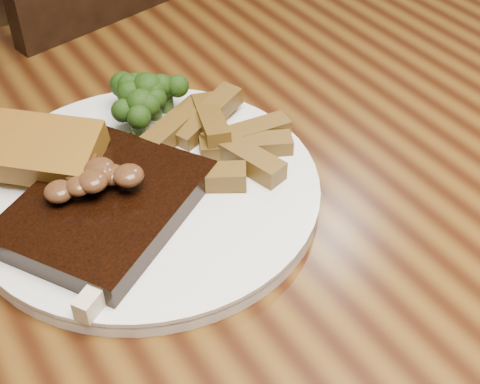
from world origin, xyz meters
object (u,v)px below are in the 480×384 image
object	(u,v)px
garlic_bread	(39,167)
potato_wedges	(198,149)
steak	(106,207)
chair_far	(129,108)
dining_table	(241,282)
plate	(148,192)

from	to	relation	value
garlic_bread	potato_wedges	distance (m)	0.15
steak	garlic_bread	bearing A→B (deg)	78.69
chair_far	dining_table	bearing A→B (deg)	66.34
potato_wedges	steak	bearing A→B (deg)	-165.98
dining_table	garlic_bread	distance (m)	0.22
dining_table	potato_wedges	world-z (taller)	potato_wedges
dining_table	steak	xyz separation A→B (m)	(-0.11, 0.05, 0.12)
plate	potato_wedges	distance (m)	0.06
dining_table	garlic_bread	size ratio (longest dim) A/B	13.77
garlic_bread	potato_wedges	xyz separation A→B (m)	(0.13, -0.05, -0.00)
garlic_bread	potato_wedges	bearing A→B (deg)	21.48
steak	garlic_bread	size ratio (longest dim) A/B	1.42
plate	potato_wedges	world-z (taller)	potato_wedges
garlic_bread	steak	bearing A→B (deg)	-26.08
dining_table	chair_far	distance (m)	0.57
chair_far	garlic_bread	size ratio (longest dim) A/B	7.91
steak	potato_wedges	world-z (taller)	same
dining_table	plate	bearing A→B (deg)	132.84
dining_table	garlic_bread	xyz separation A→B (m)	(-0.13, 0.13, 0.12)
dining_table	potato_wedges	distance (m)	0.14
garlic_bread	potato_wedges	world-z (taller)	garlic_bread
chair_far	steak	bearing A→B (deg)	54.23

